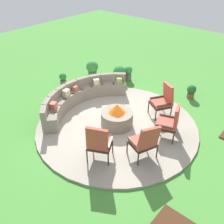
{
  "coord_description": "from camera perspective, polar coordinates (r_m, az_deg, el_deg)",
  "views": [
    {
      "loc": [
        -4.9,
        -3.99,
        4.75
      ],
      "look_at": [
        0.0,
        0.2,
        0.45
      ],
      "focal_mm": 40.4,
      "sensor_mm": 36.0,
      "label": 1
    }
  ],
  "objects": [
    {
      "name": "lounge_chair_front_right",
      "position": [
        6.45,
        7.43,
        -6.52
      ],
      "size": [
        0.79,
        0.77,
        1.09
      ],
      "rotation": [
        0.0,
        0.0,
        5.92
      ],
      "color": "#2D2319",
      "rests_on": "patio_circle"
    },
    {
      "name": "potted_plant_2",
      "position": [
        9.67,
        17.51,
        4.55
      ],
      "size": [
        0.33,
        0.33,
        0.52
      ],
      "color": "brown",
      "rests_on": "ground_plane"
    },
    {
      "name": "lounge_chair_front_left",
      "position": [
        6.33,
        -3.01,
        -6.86
      ],
      "size": [
        0.76,
        0.78,
        1.13
      ],
      "rotation": [
        0.0,
        0.0,
        5.2
      ],
      "color": "#2D2319",
      "rests_on": "patio_circle"
    },
    {
      "name": "potted_plant_4",
      "position": [
        10.28,
        -11.02,
        7.31
      ],
      "size": [
        0.29,
        0.29,
        0.54
      ],
      "color": "#605B56",
      "rests_on": "ground_plane"
    },
    {
      "name": "curved_stone_bench",
      "position": [
        8.76,
        -7.24,
        3.4
      ],
      "size": [
        3.7,
        1.34,
        0.75
      ],
      "color": "gray",
      "rests_on": "patio_circle"
    },
    {
      "name": "potted_plant_0",
      "position": [
        10.68,
        -4.49,
        9.78
      ],
      "size": [
        0.5,
        0.5,
        0.78
      ],
      "color": "#605B56",
      "rests_on": "ground_plane"
    },
    {
      "name": "lounge_chair_back_right",
      "position": [
        8.19,
        11.53,
        2.7
      ],
      "size": [
        0.79,
        0.8,
        1.1
      ],
      "rotation": [
        0.0,
        0.0,
        7.3
      ],
      "color": "#2D2319",
      "rests_on": "patio_circle"
    },
    {
      "name": "potted_plant_3",
      "position": [
        10.27,
        1.73,
        8.58
      ],
      "size": [
        0.52,
        0.52,
        0.74
      ],
      "color": "brown",
      "rests_on": "ground_plane"
    },
    {
      "name": "lounge_chair_back_left",
      "position": [
        7.25,
        12.95,
        -2.14
      ],
      "size": [
        0.76,
        0.77,
        1.06
      ],
      "rotation": [
        0.0,
        0.0,
        6.63
      ],
      "color": "#2D2319",
      "rests_on": "patio_circle"
    },
    {
      "name": "ground_plane",
      "position": [
        7.9,
        1.1,
        -3.24
      ],
      "size": [
        24.0,
        24.0,
        0.0
      ],
      "primitive_type": "plane",
      "color": "#478C38"
    },
    {
      "name": "potted_plant_5",
      "position": [
        10.58,
        3.69,
        8.98
      ],
      "size": [
        0.35,
        0.35,
        0.61
      ],
      "color": "#605B56",
      "rests_on": "ground_plane"
    },
    {
      "name": "patio_circle",
      "position": [
        7.88,
        1.11,
        -3.07
      ],
      "size": [
        4.97,
        4.97,
        0.06
      ],
      "primitive_type": "cylinder",
      "color": "#9E9384",
      "rests_on": "ground_plane"
    },
    {
      "name": "potted_plant_1",
      "position": [
        10.47,
        1.57,
        8.92
      ],
      "size": [
        0.4,
        0.4,
        0.68
      ],
      "color": "#605B56",
      "rests_on": "ground_plane"
    },
    {
      "name": "fire_pit",
      "position": [
        7.7,
        1.13,
        -1.15
      ],
      "size": [
        0.98,
        0.98,
        0.75
      ],
      "color": "gray",
      "rests_on": "patio_circle"
    }
  ]
}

